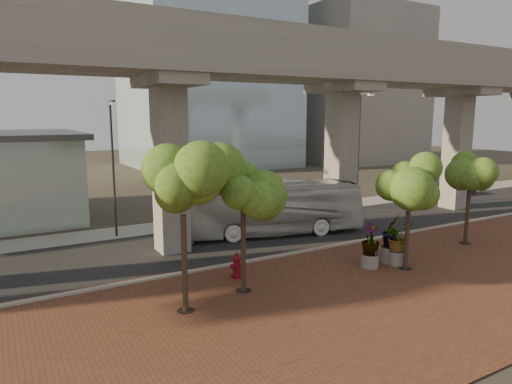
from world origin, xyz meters
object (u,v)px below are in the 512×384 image
transit_bus (266,208)px  fire_hydrant (237,266)px  parked_car (450,188)px  planter_front (397,239)px

transit_bus → fire_hydrant: (-5.22, -6.07, -1.09)m
parked_car → planter_front: (-19.85, -12.03, 0.64)m
parked_car → transit_bus: bearing=118.7°
transit_bus → parked_car: bearing=-66.3°
planter_front → fire_hydrant: bearing=163.3°
transit_bus → fire_hydrant: transit_bus is taller
planter_front → transit_bus: bearing=107.5°
transit_bus → planter_front: size_ratio=5.58×
planter_front → parked_car: bearing=31.2°
transit_bus → fire_hydrant: size_ratio=10.57×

